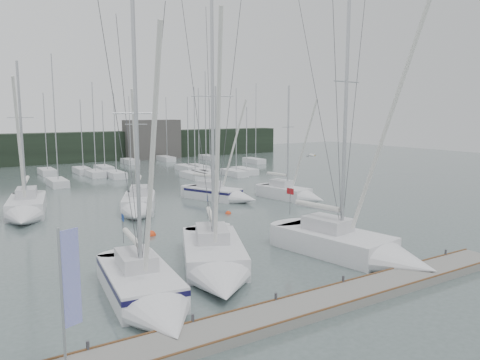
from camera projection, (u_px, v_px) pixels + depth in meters
name	position (u px, v px, depth m)	size (l,w,h in m)	color
ground	(260.00, 273.00, 24.72)	(160.00, 160.00, 0.00)	#4D5E5B
dock	(325.00, 302.00, 20.51)	(24.00, 2.00, 0.40)	slate
far_treeline	(44.00, 148.00, 76.21)	(90.00, 4.00, 5.00)	black
far_building_right	(152.00, 139.00, 83.91)	(10.00, 3.00, 7.00)	#464340
mast_forest	(142.00, 170.00, 64.97)	(53.46, 26.93, 14.85)	silver
sailboat_near_left	(148.00, 295.00, 20.27)	(3.94, 9.56, 14.18)	silver
sailboat_near_center	(217.00, 265.00, 24.28)	(7.04, 10.56, 15.80)	silver
sailboat_near_right	(364.00, 250.00, 26.61)	(4.91, 10.40, 17.18)	silver
sailboat_mid_b	(25.00, 211.00, 37.31)	(4.57, 9.36, 13.33)	silver
sailboat_mid_c	(138.00, 207.00, 38.88)	(5.48, 8.19, 12.31)	silver
sailboat_mid_d	(224.00, 195.00, 44.86)	(5.24, 8.12, 11.63)	silver
sailboat_mid_e	(295.00, 195.00, 45.02)	(3.64, 7.69, 11.66)	silver
buoy_a	(151.00, 235.00, 32.27)	(0.68, 0.68, 0.68)	#E83E14
buoy_b	(228.00, 214.00, 39.12)	(0.48, 0.48, 0.48)	#E83E14
buoy_c	(64.00, 239.00, 31.22)	(0.65, 0.65, 0.65)	#E83E14
dock_banner	(68.00, 287.00, 14.34)	(0.67, 0.30, 4.64)	#A9ACB1
seagull	(311.00, 155.00, 25.35)	(0.89, 0.50, 0.18)	silver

